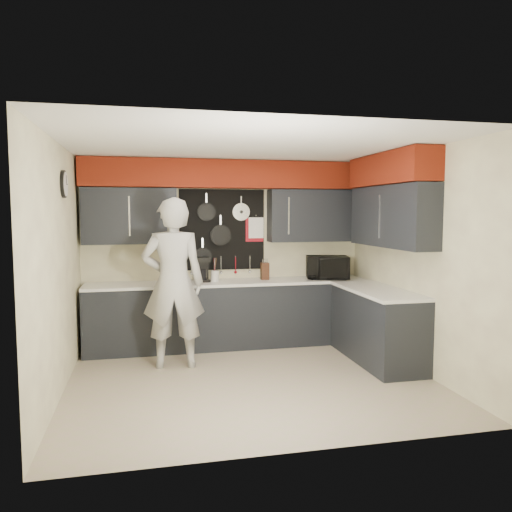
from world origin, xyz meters
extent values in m
plane|color=tan|center=(0.00, 0.00, 0.00)|extent=(4.00, 4.00, 0.00)
cube|color=#FBF9C2|center=(0.00, 1.75, 1.30)|extent=(4.00, 0.01, 2.60)
cube|color=black|center=(-1.33, 1.59, 1.83)|extent=(1.24, 0.32, 0.75)
cube|color=black|center=(1.28, 1.59, 1.83)|extent=(1.34, 0.32, 0.75)
cube|color=#67190B|center=(0.00, 1.57, 2.40)|extent=(3.94, 0.36, 0.38)
cube|color=black|center=(-0.05, 1.74, 1.62)|extent=(1.22, 0.03, 1.15)
cylinder|color=black|center=(-0.28, 1.70, 1.88)|extent=(0.26, 0.04, 0.26)
cylinder|color=black|center=(-0.08, 1.70, 1.55)|extent=(0.30, 0.04, 0.30)
cylinder|color=black|center=(-0.34, 1.70, 1.24)|extent=(0.27, 0.04, 0.27)
cylinder|color=silver|center=(0.22, 1.70, 1.88)|extent=(0.25, 0.02, 0.25)
cube|color=maroon|center=(0.42, 1.72, 1.62)|extent=(0.26, 0.01, 0.34)
cube|color=white|center=(0.44, 1.70, 1.65)|extent=(0.22, 0.01, 0.30)
cylinder|color=silver|center=(-0.50, 1.71, 1.13)|extent=(0.01, 0.01, 0.20)
cylinder|color=silver|center=(-0.29, 1.71, 1.13)|extent=(0.01, 0.01, 0.20)
cylinder|color=silver|center=(-0.08, 1.71, 1.13)|extent=(0.01, 0.01, 0.20)
cylinder|color=silver|center=(0.14, 1.71, 1.13)|extent=(0.01, 0.01, 0.20)
cylinder|color=silver|center=(0.35, 1.71, 1.13)|extent=(0.01, 0.01, 0.20)
cube|color=#FBF9C2|center=(2.00, 0.00, 1.30)|extent=(0.01, 3.50, 2.60)
cube|color=black|center=(1.84, 0.30, 1.83)|extent=(0.32, 1.70, 0.75)
cube|color=#67190B|center=(1.82, 0.30, 2.40)|extent=(0.36, 1.70, 0.38)
cube|color=#FBF9C2|center=(-2.00, 0.00, 1.30)|extent=(0.01, 3.50, 2.60)
cylinder|color=black|center=(-1.98, 0.40, 2.18)|extent=(0.04, 0.30, 0.30)
cylinder|color=white|center=(-1.96, 0.40, 2.18)|extent=(0.01, 0.26, 0.26)
cube|color=black|center=(0.00, 1.45, 0.44)|extent=(3.90, 0.60, 0.88)
cube|color=white|center=(0.00, 1.44, 0.90)|extent=(3.90, 0.63, 0.04)
cube|color=black|center=(1.70, 0.35, 0.44)|extent=(0.60, 1.60, 0.88)
cube|color=white|center=(1.69, 0.35, 0.90)|extent=(0.63, 1.60, 0.04)
cube|color=black|center=(0.00, 1.19, 0.05)|extent=(3.90, 0.06, 0.10)
imported|color=black|center=(1.42, 1.39, 1.08)|extent=(0.66, 0.52, 0.33)
cube|color=#321F10|center=(0.52, 1.50, 1.04)|extent=(0.11, 0.11, 0.24)
cylinder|color=silver|center=(-0.20, 1.47, 0.99)|extent=(0.12, 0.12, 0.15)
cube|color=black|center=(-0.37, 1.47, 0.94)|extent=(0.21, 0.24, 0.03)
cube|color=black|center=(-0.37, 1.56, 1.09)|extent=(0.19, 0.08, 0.31)
cube|color=black|center=(-0.37, 1.47, 1.23)|extent=(0.21, 0.24, 0.06)
cylinder|color=black|center=(-0.37, 1.45, 1.02)|extent=(0.11, 0.11, 0.14)
imported|color=#B3B3B0|center=(-0.81, 0.67, 1.03)|extent=(0.78, 0.54, 2.05)
camera|label=1|loc=(-1.14, -5.35, 1.88)|focal=35.00mm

